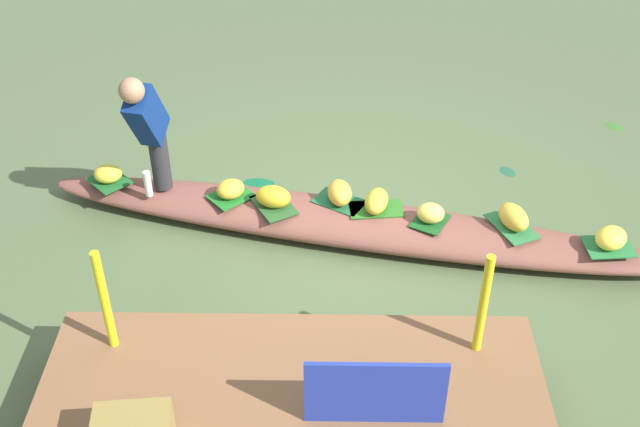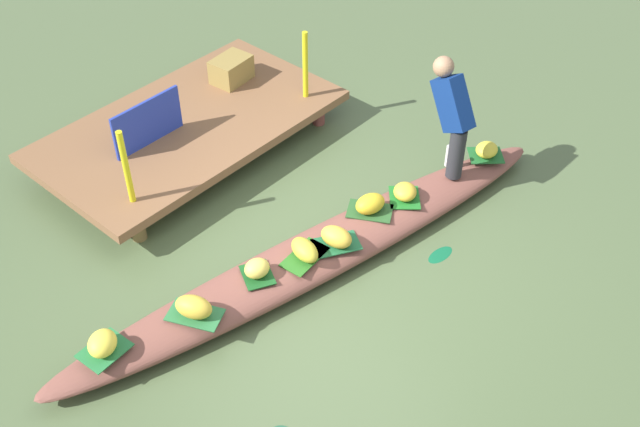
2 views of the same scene
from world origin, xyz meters
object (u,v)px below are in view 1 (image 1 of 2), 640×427
at_px(banana_bunch_5, 611,238).
at_px(water_bottle, 148,184).
at_px(vendor_boat, 349,223).
at_px(banana_bunch_6, 376,201).
at_px(banana_bunch_1, 108,174).
at_px(banana_bunch_7, 513,217).
at_px(banana_bunch_2, 340,193).
at_px(banana_bunch_0, 431,213).
at_px(market_banner, 375,393).
at_px(vendor_person, 148,125).
at_px(banana_bunch_4, 273,197).
at_px(banana_bunch_3, 230,189).

height_order(banana_bunch_5, water_bottle, water_bottle).
relative_size(vendor_boat, banana_bunch_6, 16.92).
distance_m(banana_bunch_1, banana_bunch_7, 3.47).
bearing_deg(banana_bunch_2, banana_bunch_0, 160.77).
relative_size(banana_bunch_6, banana_bunch_7, 1.00).
bearing_deg(banana_bunch_6, vendor_boat, 5.18).
xyz_separation_m(vendor_boat, market_banner, (-0.11, 2.23, 0.47)).
xyz_separation_m(banana_bunch_5, vendor_person, (3.67, -0.67, 0.59)).
distance_m(vendor_boat, banana_bunch_0, 0.70).
height_order(banana_bunch_0, banana_bunch_1, banana_bunch_0).
xyz_separation_m(banana_bunch_4, banana_bunch_6, (-0.86, 0.04, -0.01)).
xyz_separation_m(banana_bunch_2, market_banner, (-0.19, 2.35, 0.24)).
xyz_separation_m(banana_bunch_0, banana_bunch_6, (0.43, -0.15, 0.00)).
relative_size(banana_bunch_5, banana_bunch_6, 0.83).
height_order(banana_bunch_0, banana_bunch_4, banana_bunch_4).
xyz_separation_m(banana_bunch_1, vendor_person, (-0.47, 0.18, 0.61)).
relative_size(banana_bunch_6, vendor_person, 0.27).
xyz_separation_m(banana_bunch_1, banana_bunch_7, (-3.42, 0.60, 0.02)).
height_order(banana_bunch_0, banana_bunch_7, banana_bunch_7).
xyz_separation_m(banana_bunch_0, vendor_person, (2.29, -0.36, 0.60)).
xyz_separation_m(vendor_boat, vendor_person, (1.64, -0.22, 0.81)).
height_order(banana_bunch_2, banana_bunch_5, banana_bunch_2).
relative_size(vendor_boat, banana_bunch_1, 21.98).
height_order(vendor_boat, vendor_person, vendor_person).
distance_m(banana_bunch_0, banana_bunch_5, 1.41).
bearing_deg(banana_bunch_6, water_bottle, -5.40).
xyz_separation_m(banana_bunch_1, water_bottle, (-0.39, 0.20, 0.04)).
bearing_deg(banana_bunch_2, vendor_boat, 124.38).
bearing_deg(banana_bunch_0, market_banner, 75.37).
bearing_deg(banana_bunch_3, vendor_boat, 169.40).
relative_size(banana_bunch_3, market_banner, 0.29).
bearing_deg(banana_bunch_2, banana_bunch_3, -4.06).
height_order(vendor_boat, banana_bunch_0, banana_bunch_0).
relative_size(banana_bunch_6, water_bottle, 1.36).
bearing_deg(banana_bunch_4, banana_bunch_5, 169.21).
bearing_deg(water_bottle, market_banner, 126.82).
relative_size(banana_bunch_3, vendor_person, 0.21).
height_order(banana_bunch_2, banana_bunch_3, banana_bunch_2).
relative_size(vendor_boat, market_banner, 6.46).
bearing_deg(banana_bunch_6, banana_bunch_0, 160.46).
relative_size(banana_bunch_3, water_bottle, 1.04).
bearing_deg(water_bottle, banana_bunch_4, 172.55).
bearing_deg(market_banner, banana_bunch_6, -93.08).
distance_m(banana_bunch_1, vendor_person, 0.79).
height_order(banana_bunch_1, banana_bunch_3, banana_bunch_3).
relative_size(banana_bunch_7, market_banner, 0.38).
xyz_separation_m(vendor_boat, banana_bunch_2, (0.08, -0.12, 0.22)).
xyz_separation_m(banana_bunch_4, banana_bunch_5, (-2.67, 0.51, -0.00)).
relative_size(banana_bunch_0, banana_bunch_4, 0.75).
height_order(banana_bunch_2, vendor_person, vendor_person).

